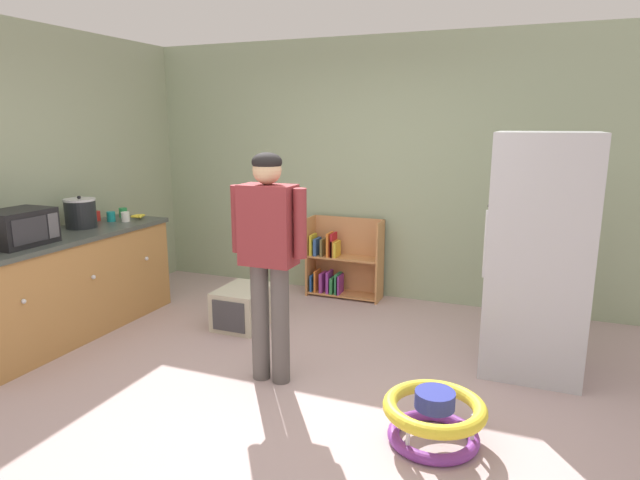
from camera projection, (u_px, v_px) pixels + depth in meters
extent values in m
plane|color=#B79C9B|center=(284.00, 389.00, 3.81)|extent=(12.00, 12.00, 0.00)
cube|color=#9BAD8A|center=(378.00, 170.00, 5.64)|extent=(5.20, 0.06, 2.70)
cube|color=#9CAA89|center=(72.00, 174.00, 5.20)|extent=(0.06, 2.99, 2.70)
cube|color=#B07C43|center=(67.00, 287.00, 4.72)|extent=(0.60, 2.05, 0.86)
cube|color=#434A44|center=(62.00, 237.00, 4.62)|extent=(0.64, 2.09, 0.04)
sphere|color=silver|center=(24.00, 301.00, 3.95)|extent=(0.04, 0.04, 0.04)
sphere|color=silver|center=(93.00, 277.00, 4.57)|extent=(0.04, 0.04, 0.04)
sphere|color=silver|center=(147.00, 259.00, 5.19)|extent=(0.04, 0.04, 0.04)
cube|color=#B7BABF|center=(538.00, 255.00, 3.95)|extent=(0.70, 0.68, 1.78)
cylinder|color=silver|center=(486.00, 244.00, 3.91)|extent=(0.02, 0.02, 0.50)
cube|color=#333333|center=(492.00, 200.00, 4.00)|extent=(0.01, 0.67, 0.01)
cube|color=tan|center=(311.00, 255.00, 5.88)|extent=(0.02, 0.28, 0.85)
cube|color=tan|center=(380.00, 262.00, 5.60)|extent=(0.02, 0.28, 0.85)
cube|color=tan|center=(348.00, 256.00, 5.86)|extent=(0.80, 0.02, 0.85)
cube|color=tan|center=(344.00, 294.00, 5.82)|extent=(0.76, 0.24, 0.02)
cube|color=tan|center=(344.00, 257.00, 5.74)|extent=(0.76, 0.24, 0.02)
cube|color=#2354A3|center=(313.00, 282.00, 5.90)|extent=(0.02, 0.17, 0.18)
cube|color=gold|center=(313.00, 244.00, 5.81)|extent=(0.03, 0.17, 0.22)
cube|color=orange|center=(317.00, 280.00, 5.88)|extent=(0.02, 0.17, 0.23)
cube|color=#325694|center=(317.00, 246.00, 5.80)|extent=(0.03, 0.17, 0.18)
cube|color=purple|center=(323.00, 282.00, 5.86)|extent=(0.03, 0.17, 0.21)
cube|color=brown|center=(323.00, 247.00, 5.77)|extent=(0.02, 0.17, 0.18)
cube|color=purple|center=(329.00, 282.00, 5.83)|extent=(0.03, 0.17, 0.24)
cube|color=orange|center=(330.00, 244.00, 5.74)|extent=(0.03, 0.17, 0.25)
cube|color=#318548|center=(333.00, 285.00, 5.82)|extent=(0.03, 0.17, 0.17)
cube|color=orange|center=(334.00, 248.00, 5.73)|extent=(0.03, 0.17, 0.18)
cube|color=purple|center=(340.00, 284.00, 5.79)|extent=(0.03, 0.17, 0.21)
cube|color=red|center=(334.00, 245.00, 5.72)|extent=(0.02, 0.17, 0.25)
cube|color=#2C8150|center=(338.00, 283.00, 5.79)|extent=(0.03, 0.17, 0.22)
cube|color=gold|center=(337.00, 249.00, 5.72)|extent=(0.03, 0.17, 0.17)
cylinder|color=#58524F|center=(260.00, 322.00, 3.89)|extent=(0.13, 0.13, 0.87)
cylinder|color=#58524F|center=(280.00, 325.00, 3.83)|extent=(0.13, 0.13, 0.87)
cube|color=maroon|center=(268.00, 225.00, 3.71)|extent=(0.38, 0.22, 0.56)
cylinder|color=maroon|center=(238.00, 219.00, 3.79)|extent=(0.09, 0.09, 0.48)
cylinder|color=maroon|center=(300.00, 223.00, 3.62)|extent=(0.09, 0.09, 0.48)
sphere|color=#D7AE82|center=(267.00, 170.00, 3.63)|extent=(0.20, 0.20, 0.20)
ellipsoid|color=black|center=(267.00, 162.00, 3.62)|extent=(0.21, 0.21, 0.13)
torus|color=purple|center=(433.00, 436.00, 3.18)|extent=(0.54, 0.54, 0.07)
torus|color=yellow|center=(434.00, 407.00, 3.14)|extent=(0.60, 0.60, 0.08)
cylinder|color=navy|center=(435.00, 400.00, 3.13)|extent=(0.23, 0.23, 0.10)
cylinder|color=silver|center=(473.00, 430.00, 3.08)|extent=(0.02, 0.02, 0.18)
cylinder|color=silver|center=(421.00, 403.00, 3.37)|extent=(0.02, 0.02, 0.18)
cylinder|color=silver|center=(408.00, 435.00, 3.02)|extent=(0.02, 0.02, 0.18)
cube|color=beige|center=(244.00, 307.00, 4.97)|extent=(0.42, 0.54, 0.36)
cube|color=#424247|center=(228.00, 317.00, 4.72)|extent=(0.32, 0.01, 0.27)
cube|color=black|center=(18.00, 228.00, 4.21)|extent=(0.36, 0.48, 0.28)
cube|color=#2D2D33|center=(30.00, 230.00, 4.10)|extent=(0.01, 0.31, 0.20)
cube|color=#515156|center=(53.00, 225.00, 4.29)|extent=(0.01, 0.10, 0.20)
cylinder|color=black|center=(81.00, 214.00, 4.91)|extent=(0.27, 0.27, 0.25)
cylinder|color=silver|center=(79.00, 200.00, 4.88)|extent=(0.28, 0.28, 0.02)
sphere|color=black|center=(79.00, 197.00, 4.88)|extent=(0.03, 0.03, 0.03)
ellipsoid|color=yellow|center=(138.00, 216.00, 5.38)|extent=(0.11, 0.15, 0.04)
ellipsoid|color=yellow|center=(139.00, 216.00, 5.38)|extent=(0.07, 0.16, 0.04)
ellipsoid|color=gold|center=(140.00, 216.00, 5.38)|extent=(0.07, 0.16, 0.04)
ellipsoid|color=yellow|center=(141.00, 216.00, 5.37)|extent=(0.11, 0.15, 0.04)
cylinder|color=green|center=(123.00, 213.00, 5.46)|extent=(0.08, 0.08, 0.09)
cylinder|color=red|center=(96.00, 216.00, 5.26)|extent=(0.08, 0.08, 0.09)
cylinder|color=white|center=(125.00, 217.00, 5.22)|extent=(0.08, 0.08, 0.09)
cylinder|color=teal|center=(111.00, 217.00, 5.23)|extent=(0.08, 0.08, 0.09)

